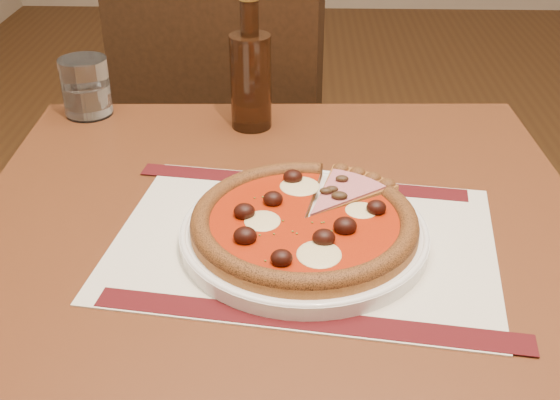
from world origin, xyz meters
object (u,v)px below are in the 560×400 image
Objects in this scene: chair_far at (236,149)px; water_glass at (86,87)px; pizza at (304,221)px; plate at (304,235)px; table at (280,293)px; bottle at (251,76)px.

chair_far reaches higher than water_glass.
pizza is (0.15, -0.69, 0.25)m from chair_far.
water_glass reaches higher than plate.
plate is 1.10× the size of pizza.
table is 0.89× the size of chair_far.
pizza is at bearing -46.18° from water_glass.
water_glass is (-0.36, 0.38, 0.04)m from plate.
chair_far is 3.10× the size of plate.
bottle reaches higher than chair_far.
pizza is 0.35m from bottle.
chair_far is at bearing 100.17° from bottle.
table is 0.50m from water_glass.
table is 8.56× the size of water_glass.
plate is 0.35m from bottle.
table is 0.14m from pizza.
plate is 1.38× the size of bottle.
plate is at bearing 119.12° from chair_far.
pizza is 0.52m from water_glass.
table is 3.03× the size of pizza.
chair_far is at bearing 102.13° from pizza.
table is 0.36m from bottle.
pizza is 2.83× the size of water_glass.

